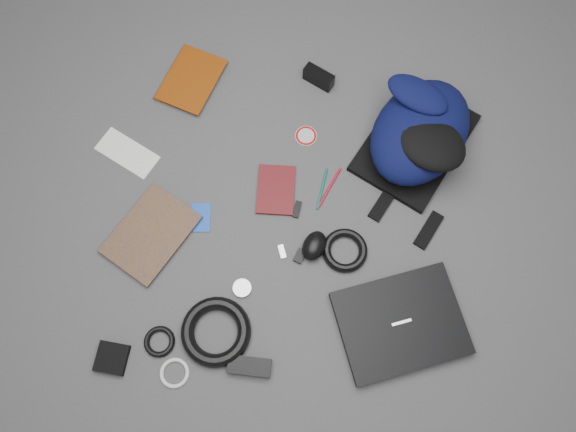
% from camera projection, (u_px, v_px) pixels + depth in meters
% --- Properties ---
extents(ground, '(4.00, 4.00, 0.00)m').
position_uv_depth(ground, '(288.00, 218.00, 1.75)').
color(ground, '#4F4F51').
rests_on(ground, ground).
extents(backpack, '(0.44, 0.51, 0.18)m').
position_uv_depth(backpack, '(420.00, 132.00, 1.74)').
color(backpack, black).
rests_on(backpack, ground).
extents(laptop, '(0.44, 0.40, 0.04)m').
position_uv_depth(laptop, '(400.00, 323.00, 1.63)').
color(laptop, black).
rests_on(laptop, ground).
extents(textbook_red, '(0.22, 0.26, 0.02)m').
position_uv_depth(textbook_red, '(169.00, 71.00, 1.89)').
color(textbook_red, '#772E06').
rests_on(textbook_red, ground).
extents(comic_book, '(0.29, 0.33, 0.02)m').
position_uv_depth(comic_book, '(126.00, 217.00, 1.74)').
color(comic_book, '#B26F0C').
rests_on(comic_book, ground).
extents(envelope, '(0.22, 0.16, 0.00)m').
position_uv_depth(envelope, '(127.00, 153.00, 1.81)').
color(envelope, white).
rests_on(envelope, ground).
extents(dvd_case, '(0.13, 0.18, 0.01)m').
position_uv_depth(dvd_case, '(276.00, 190.00, 1.77)').
color(dvd_case, '#4C0E11').
rests_on(dvd_case, ground).
extents(compact_camera, '(0.11, 0.07, 0.06)m').
position_uv_depth(compact_camera, '(319.00, 77.00, 1.87)').
color(compact_camera, black).
rests_on(compact_camera, ground).
extents(sticker_disc, '(0.09, 0.09, 0.00)m').
position_uv_depth(sticker_disc, '(306.00, 136.00, 1.83)').
color(sticker_disc, silver).
rests_on(sticker_disc, ground).
extents(pen_teal, '(0.02, 0.14, 0.01)m').
position_uv_depth(pen_teal, '(322.00, 189.00, 1.77)').
color(pen_teal, '#0B6551').
rests_on(pen_teal, ground).
extents(pen_red, '(0.06, 0.14, 0.01)m').
position_uv_depth(pen_red, '(330.00, 187.00, 1.77)').
color(pen_red, red).
rests_on(pen_red, ground).
extents(id_badge, '(0.08, 0.10, 0.00)m').
position_uv_depth(id_badge, '(201.00, 218.00, 1.74)').
color(id_badge, blue).
rests_on(id_badge, ground).
extents(usb_black, '(0.02, 0.06, 0.01)m').
position_uv_depth(usb_black, '(297.00, 209.00, 1.75)').
color(usb_black, black).
rests_on(usb_black, ground).
extents(usb_silver, '(0.03, 0.05, 0.01)m').
position_uv_depth(usb_silver, '(282.00, 252.00, 1.71)').
color(usb_silver, '#B4B4B6').
rests_on(usb_silver, ground).
extents(key_fob, '(0.04, 0.05, 0.01)m').
position_uv_depth(key_fob, '(300.00, 256.00, 1.70)').
color(key_fob, black).
rests_on(key_fob, ground).
extents(mouse, '(0.09, 0.11, 0.05)m').
position_uv_depth(mouse, '(314.00, 246.00, 1.69)').
color(mouse, black).
rests_on(mouse, ground).
extents(headphone_left, '(0.06, 0.06, 0.01)m').
position_uv_depth(headphone_left, '(183.00, 228.00, 1.73)').
color(headphone_left, '#B3B3B5').
rests_on(headphone_left, ground).
extents(headphone_right, '(0.06, 0.06, 0.01)m').
position_uv_depth(headphone_right, '(242.00, 288.00, 1.67)').
color(headphone_right, '#A6A6A8').
rests_on(headphone_right, ground).
extents(cable_coil, '(0.16, 0.16, 0.03)m').
position_uv_depth(cable_coil, '(345.00, 250.00, 1.70)').
color(cable_coil, black).
rests_on(cable_coil, ground).
extents(power_brick, '(0.12, 0.06, 0.03)m').
position_uv_depth(power_brick, '(249.00, 366.00, 1.59)').
color(power_brick, black).
rests_on(power_brick, ground).
extents(power_cord_coil, '(0.27, 0.27, 0.04)m').
position_uv_depth(power_cord_coil, '(216.00, 332.00, 1.62)').
color(power_cord_coil, black).
rests_on(power_cord_coil, ground).
extents(pouch, '(0.09, 0.09, 0.02)m').
position_uv_depth(pouch, '(112.00, 358.00, 1.60)').
color(pouch, black).
rests_on(pouch, ground).
extents(earbud_coil, '(0.11, 0.11, 0.02)m').
position_uv_depth(earbud_coil, '(159.00, 342.00, 1.62)').
color(earbud_coil, black).
rests_on(earbud_coil, ground).
extents(white_cable_coil, '(0.09, 0.09, 0.01)m').
position_uv_depth(white_cable_coil, '(175.00, 373.00, 1.60)').
color(white_cable_coil, white).
rests_on(white_cable_coil, ground).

